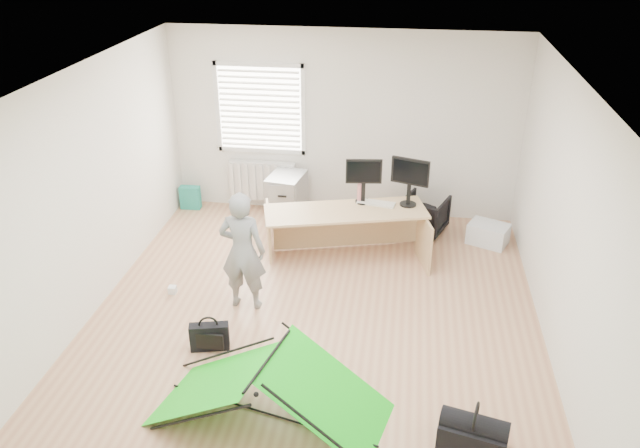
# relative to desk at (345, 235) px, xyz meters

# --- Properties ---
(ground) EXTENTS (5.50, 5.50, 0.00)m
(ground) POSITION_rel_desk_xyz_m (-0.20, -1.31, -0.35)
(ground) COLOR tan
(ground) RESTS_ON ground
(back_wall) EXTENTS (5.00, 0.02, 2.70)m
(back_wall) POSITION_rel_desk_xyz_m (-0.20, 1.44, 1.00)
(back_wall) COLOR silver
(back_wall) RESTS_ON ground
(window) EXTENTS (1.20, 0.06, 1.20)m
(window) POSITION_rel_desk_xyz_m (-1.40, 1.40, 1.20)
(window) COLOR silver
(window) RESTS_ON back_wall
(radiator) EXTENTS (1.00, 0.12, 0.60)m
(radiator) POSITION_rel_desk_xyz_m (-1.40, 1.36, 0.10)
(radiator) COLOR silver
(radiator) RESTS_ON back_wall
(desk) EXTENTS (2.15, 1.17, 0.70)m
(desk) POSITION_rel_desk_xyz_m (0.00, 0.00, 0.00)
(desk) COLOR tan
(desk) RESTS_ON ground
(filing_cabinet) EXTENTS (0.55, 0.68, 0.72)m
(filing_cabinet) POSITION_rel_desk_xyz_m (-0.96, 0.99, 0.01)
(filing_cabinet) COLOR #999B9E
(filing_cabinet) RESTS_ON ground
(monitor_left) EXTENTS (0.47, 0.15, 0.44)m
(monitor_left) POSITION_rel_desk_xyz_m (0.20, 0.28, 0.57)
(monitor_left) COLOR black
(monitor_left) RESTS_ON desk
(monitor_right) EXTENTS (0.50, 0.26, 0.47)m
(monitor_right) POSITION_rel_desk_xyz_m (0.78, 0.27, 0.58)
(monitor_right) COLOR black
(monitor_right) RESTS_ON desk
(keyboard) EXTENTS (0.51, 0.25, 0.02)m
(keyboard) POSITION_rel_desk_xyz_m (0.37, 0.24, 0.36)
(keyboard) COLOR beige
(keyboard) RESTS_ON desk
(thermos) EXTENTS (0.07, 0.07, 0.25)m
(thermos) POSITION_rel_desk_xyz_m (0.15, 0.29, 0.47)
(thermos) COLOR #B86768
(thermos) RESTS_ON desk
(office_chair) EXTENTS (0.74, 0.75, 0.53)m
(office_chair) POSITION_rel_desk_xyz_m (1.03, 0.92, -0.08)
(office_chair) COLOR black
(office_chair) RESTS_ON ground
(person) EXTENTS (0.53, 0.36, 1.43)m
(person) POSITION_rel_desk_xyz_m (-1.02, -1.24, 0.36)
(person) COLOR gray
(person) RESTS_ON ground
(kite) EXTENTS (2.21, 1.36, 0.64)m
(kite) POSITION_rel_desk_xyz_m (-0.36, -2.94, -0.03)
(kite) COLOR #13CD15
(kite) RESTS_ON ground
(storage_crate) EXTENTS (0.62, 0.54, 0.29)m
(storage_crate) POSITION_rel_desk_xyz_m (1.90, 0.69, -0.21)
(storage_crate) COLOR silver
(storage_crate) RESTS_ON ground
(tote_bag) EXTENTS (0.30, 0.14, 0.36)m
(tote_bag) POSITION_rel_desk_xyz_m (-2.50, 1.18, -0.17)
(tote_bag) COLOR #1F8C79
(tote_bag) RESTS_ON ground
(laptop_bag) EXTENTS (0.42, 0.21, 0.30)m
(laptop_bag) POSITION_rel_desk_xyz_m (-1.19, -2.08, -0.20)
(laptop_bag) COLOR black
(laptop_bag) RESTS_ON ground
(white_box) EXTENTS (0.09, 0.09, 0.09)m
(white_box) POSITION_rel_desk_xyz_m (-1.95, -1.12, -0.30)
(white_box) COLOR silver
(white_box) RESTS_ON ground
(duffel_bag) EXTENTS (0.62, 0.42, 0.25)m
(duffel_bag) POSITION_rel_desk_xyz_m (1.42, -3.06, -0.23)
(duffel_bag) COLOR black
(duffel_bag) RESTS_ON ground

